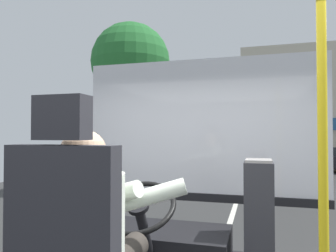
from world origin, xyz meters
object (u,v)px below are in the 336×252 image
at_px(bus_driver, 90,228).
at_px(steering_console, 160,252).
at_px(handrail_pole, 323,171).
at_px(fare_box, 259,225).

height_order(bus_driver, steering_console, bus_driver).
xyz_separation_m(steering_console, handrail_pole, (1.05, -0.82, 0.77)).
xyz_separation_m(bus_driver, steering_console, (0.00, 1.09, -0.50)).
bearing_deg(handrail_pole, steering_console, 142.15).
relative_size(steering_console, fare_box, 1.13).
xyz_separation_m(steering_console, fare_box, (0.76, 0.04, 0.26)).
bearing_deg(handrail_pole, fare_box, 108.42).
distance_m(bus_driver, handrail_pole, 1.12).
bearing_deg(fare_box, steering_console, -177.09).
xyz_separation_m(bus_driver, fare_box, (0.76, 1.13, -0.24)).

